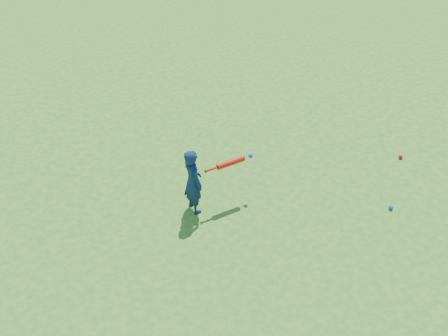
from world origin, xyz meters
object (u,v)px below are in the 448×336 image
at_px(ground_ball_red, 401,157).
at_px(ground_ball_blue, 391,208).
at_px(child, 193,181).
at_px(bat_swing, 232,162).

xyz_separation_m(ground_ball_red, ground_ball_blue, (-0.66, -1.14, -0.00)).
bearing_deg(child, ground_ball_blue, -121.69).
bearing_deg(bat_swing, child, 175.36).
height_order(child, ground_ball_red, child).
distance_m(ground_ball_red, bat_swing, 3.05).
relative_size(child, ground_ball_blue, 16.14).
relative_size(child, bat_swing, 1.43).
xyz_separation_m(child, ground_ball_red, (3.52, 0.70, -0.50)).
xyz_separation_m(ground_ball_blue, bat_swing, (-2.27, 0.61, 0.64)).
distance_m(ground_ball_blue, bat_swing, 2.44).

